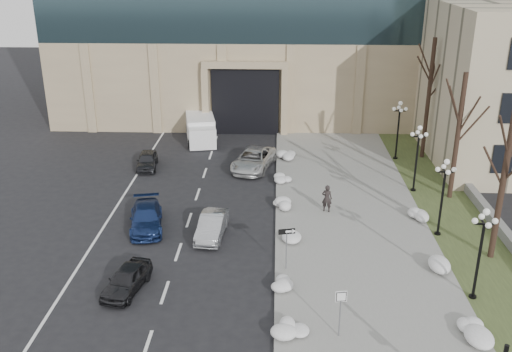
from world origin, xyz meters
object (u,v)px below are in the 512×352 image
Objects in this scene: keep_sign at (341,304)px; lamppost_b at (444,187)px; car_c at (146,218)px; car_d at (254,159)px; car_a at (127,279)px; lamppost_c at (418,150)px; lamppost_a at (482,242)px; car_b at (212,226)px; car_e at (147,160)px; lamppost_d at (399,122)px; one_way_sign at (290,236)px; pedestrian at (327,198)px; box_truck at (200,128)px.

keep_sign is 0.49× the size of lamppost_b.
keep_sign is (10.50, -10.05, 1.06)m from car_c.
car_d reaches higher than car_c.
lamppost_c is (16.66, 12.86, 2.46)m from car_a.
lamppost_a and lamppost_c have the same top height.
car_b is 0.83× the size of lamppost_a.
car_e is (-2.64, 16.78, 0.00)m from car_a.
lamppost_d reaches higher than keep_sign.
car_c is 14.57m from keep_sign.
lamppost_a is at bearing -90.00° from lamppost_d.
lamppost_a is (16.66, -0.14, 2.46)m from car_a.
one_way_sign is at bearing -61.38° from car_e.
pedestrian is 0.37× the size of lamppost_a.
lamppost_d is (16.66, 19.36, 2.46)m from car_a.
car_d is 15.06m from one_way_sign.
car_e is at bearing 168.51° from lamppost_c.
car_a is 13.93m from pedestrian.
car_b is at bearing 155.57° from lamppost_a.
lamppost_d is (6.67, 22.68, 1.35)m from keep_sign.
one_way_sign is 9.08m from lamppost_a.
car_b is 0.83× the size of lamppost_c.
box_truck is 1.46× the size of lamppost_c.
lamppost_a is (13.14, -5.97, 2.42)m from car_b.
one_way_sign is 0.51× the size of lamppost_a.
car_a is 0.91× the size of car_b.
box_truck is 2.86× the size of one_way_sign.
lamppost_b is (17.17, -0.36, 2.41)m from car_c.
car_c is 9.70m from one_way_sign.
lamppost_b is at bearing -35.58° from car_e.
car_c is at bearing 26.76° from pedestrian.
car_c is at bearing 172.15° from car_b.
car_c is (-0.51, 6.73, 0.05)m from car_a.
car_d is at bearing -6.04° from car_e.
box_truck is 23.15m from one_way_sign.
pedestrian is (4.94, -7.71, 0.26)m from car_d.
car_c is 1.96× the size of keep_sign.
keep_sign reaches higher than car_a.
car_e is at bearing 110.85° from car_a.
car_c is at bearing 127.88° from keep_sign.
car_c is at bearing 106.24° from car_a.
car_a is 0.75× the size of lamppost_b.
one_way_sign is 5.84m from keep_sign.
lamppost_a is 19.50m from lamppost_d.
car_d is 1.13× the size of lamppost_a.
pedestrian is (6.89, 3.41, 0.36)m from car_b.
box_truck is 24.03m from lamppost_b.
lamppost_b is at bearing -90.00° from lamppost_d.
box_truck is at bearing 75.26° from car_c.
box_truck reaches higher than car_d.
car_c is 18.65m from lamppost_a.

